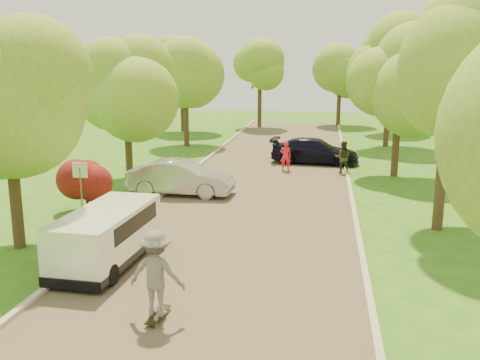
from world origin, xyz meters
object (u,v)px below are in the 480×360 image
Objects in this scene: dark_sedan at (315,151)px; minivan at (107,235)px; person_striped at (286,156)px; street_sign at (80,179)px; skateboarder at (157,273)px; silver_sedan at (181,178)px; longboard at (158,315)px; person_olive at (343,157)px.

minivan is at bearing 166.89° from dark_sedan.
person_striped is at bearing 77.11° from minivan.
skateboarder is (5.06, -6.95, -0.45)m from street_sign.
silver_sedan is 0.92× the size of dark_sedan.
longboard is 0.64× the size of person_striped.
street_sign reaches higher than longboard.
skateboarder is at bearing -165.03° from silver_sedan.
person_olive is at bearing -101.78° from longboard.
silver_sedan is at bearing 151.40° from dark_sedan.
minivan is 0.88× the size of dark_sedan.
person_olive is (9.60, 10.24, -0.71)m from street_sign.
person_olive reaches higher than person_striped.
person_striped reaches higher than dark_sedan.
person_striped is at bearing -2.30° from person_olive.
minivan is at bearing 64.94° from person_olive.
street_sign is 0.49× the size of minivan.
person_striped is 0.94× the size of person_olive.
silver_sedan is at bearing -74.33° from longboard.
dark_sedan is at bearing 57.74° from street_sign.
person_striped is (6.61, 10.43, -0.76)m from street_sign.
minivan is 15.75m from person_olive.
street_sign is 12.37m from person_striped.
person_olive is (7.10, 5.80, 0.10)m from silver_sedan.
silver_sedan is (-0.10, 8.31, -0.09)m from minivan.
minivan is 2.75× the size of person_striped.
dark_sedan is at bearing -58.66° from person_olive.
street_sign is at bearing 152.94° from silver_sedan.
silver_sedan is (2.50, 4.44, -0.81)m from street_sign.
skateboarder is at bearing 82.19° from person_striped.
skateboarder reaches higher than silver_sedan.
skateboarder reaches higher than person_striped.
silver_sedan is 2.33× the size of skateboarder.
street_sign is at bearing 48.17° from person_olive.
skateboarder reaches higher than longboard.
minivan is 3.95m from skateboarder.
minivan reaches higher than longboard.
street_sign reaches higher than dark_sedan.
street_sign reaches higher than skateboarder.
silver_sedan is 7.26m from person_striped.
street_sign reaches higher than minivan.
person_striped is (4.11, 5.99, 0.04)m from silver_sedan.
skateboarder is (-3.04, -19.79, 0.39)m from dark_sedan.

